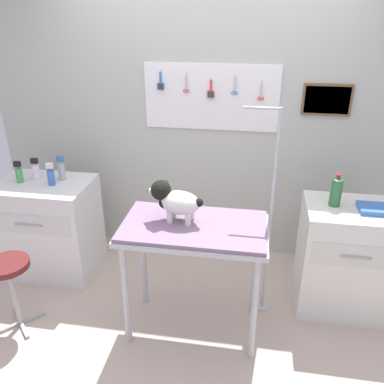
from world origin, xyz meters
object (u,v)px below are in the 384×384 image
at_px(grooming_table, 194,237).
at_px(dog, 174,200).
at_px(counter_left, 50,227).
at_px(pump_bottle_white, 36,171).
at_px(grooming_arm, 269,225).
at_px(cabinet_right, 344,258).
at_px(soda_bottle, 336,191).
at_px(stool, 10,275).

height_order(grooming_table, dog, dog).
distance_m(counter_left, pump_bottle_white, 0.52).
relative_size(grooming_table, dog, 2.57).
height_order(grooming_table, grooming_arm, grooming_arm).
xyz_separation_m(grooming_arm, pump_bottle_white, (-1.98, 0.30, 0.18)).
distance_m(dog, cabinet_right, 1.45).
bearing_deg(grooming_table, dog, 162.65).
distance_m(cabinet_right, soda_bottle, 0.58).
bearing_deg(soda_bottle, counter_left, 178.27).
height_order(grooming_arm, counter_left, grooming_arm).
distance_m(grooming_table, soda_bottle, 1.10).
height_order(cabinet_right, pump_bottle_white, pump_bottle_white).
xyz_separation_m(stool, pump_bottle_white, (-0.15, 0.80, 0.49)).
distance_m(stool, soda_bottle, 2.45).
relative_size(grooming_arm, cabinet_right, 1.84).
relative_size(cabinet_right, pump_bottle_white, 4.56).
distance_m(pump_bottle_white, soda_bottle, 2.45).
distance_m(dog, counter_left, 1.48).
distance_m(dog, stool, 1.34).
bearing_deg(counter_left, stool, -84.37).
xyz_separation_m(counter_left, stool, (0.07, -0.73, 0.03)).
bearing_deg(counter_left, grooming_table, -21.07).
height_order(dog, counter_left, dog).
bearing_deg(cabinet_right, grooming_table, -158.40).
relative_size(cabinet_right, stool, 1.54).
bearing_deg(pump_bottle_white, soda_bottle, -3.14).
distance_m(dog, pump_bottle_white, 1.44).
xyz_separation_m(stool, soda_bottle, (2.30, 0.66, 0.54)).
bearing_deg(dog, stool, -168.39).
height_order(grooming_arm, dog, grooming_arm).
bearing_deg(stool, grooming_arm, 15.32).
bearing_deg(pump_bottle_white, grooming_table, -22.20).
bearing_deg(grooming_arm, cabinet_right, 13.03).
bearing_deg(cabinet_right, stool, -165.25).
height_order(cabinet_right, stool, cabinet_right).
distance_m(stool, pump_bottle_white, 0.95).
bearing_deg(grooming_arm, soda_bottle, 19.09).
height_order(grooming_table, counter_left, grooming_table).
distance_m(grooming_table, cabinet_right, 1.25).
distance_m(grooming_table, stool, 1.37).
xyz_separation_m(grooming_table, dog, (-0.14, 0.04, 0.25)).
bearing_deg(grooming_table, soda_bottle, 25.38).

